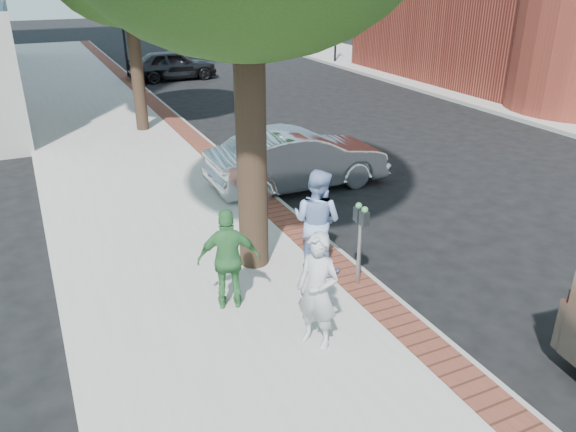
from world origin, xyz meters
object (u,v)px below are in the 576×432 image
bg_car (173,65)px  person_officer (317,221)px  person_gray (318,291)px  parking_meter (361,228)px  sedan_silver (298,159)px  person_green (229,259)px

bg_car → person_officer: bearing=172.6°
person_gray → person_officer: 2.17m
person_gray → parking_meter: bearing=97.9°
parking_meter → sedan_silver: parking_meter is taller
person_gray → person_green: size_ratio=1.04×
sedan_silver → bg_car: 15.82m
sedan_silver → bg_car: sedan_silver is taller
parking_meter → person_officer: (-0.39, 0.79, -0.12)m
person_gray → bg_car: size_ratio=0.41×
person_gray → sedan_silver: person_gray is taller
person_officer → sedan_silver: person_officer is taller
person_gray → bg_car: (3.62, 21.83, -0.30)m
person_gray → person_officer: size_ratio=0.93×
parking_meter → bg_car: parking_meter is taller
person_officer → sedan_silver: 4.45m
person_green → person_officer: bearing=-146.9°
person_officer → parking_meter: bearing=172.7°
person_officer → person_green: size_ratio=1.13×
person_green → sedan_silver: 5.74m
parking_meter → bg_car: (2.23, 20.69, -0.49)m
parking_meter → person_green: 2.20m
person_gray → person_officer: bearing=121.0°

